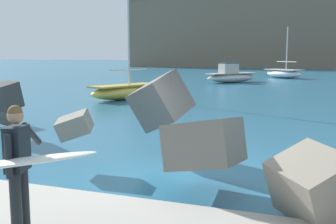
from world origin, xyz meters
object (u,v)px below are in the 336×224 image
object	(u,v)px
boat_near_right	(284,73)
boat_mid_centre	(231,76)
boat_mid_right	(125,90)
surfer_with_board	(17,163)

from	to	relation	value
boat_near_right	boat_mid_centre	bearing A→B (deg)	-114.06
boat_mid_right	boat_near_right	bearing A→B (deg)	74.35
boat_mid_centre	boat_mid_right	distance (m)	17.55
boat_near_right	boat_mid_centre	distance (m)	10.58
surfer_with_board	boat_near_right	bearing A→B (deg)	89.47
boat_near_right	boat_mid_right	bearing A→B (deg)	-105.65
surfer_with_board	boat_mid_centre	world-z (taller)	surfer_with_board
surfer_with_board	boat_mid_right	bearing A→B (deg)	111.75
surfer_with_board	boat_near_right	world-z (taller)	boat_near_right
surfer_with_board	boat_mid_right	distance (m)	19.24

